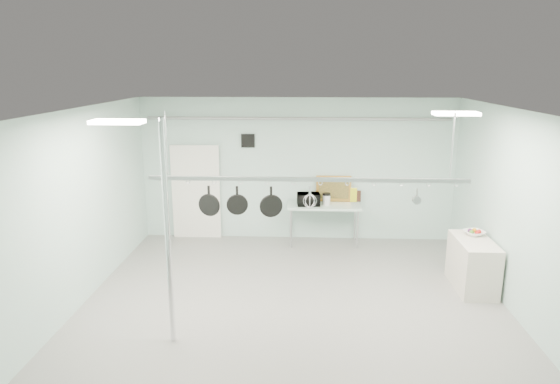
# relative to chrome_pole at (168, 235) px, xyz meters

# --- Properties ---
(floor) EXTENTS (8.00, 8.00, 0.00)m
(floor) POSITION_rel_chrome_pole_xyz_m (1.70, 0.60, -1.60)
(floor) COLOR gray
(floor) RESTS_ON ground
(ceiling) EXTENTS (7.00, 8.00, 0.02)m
(ceiling) POSITION_rel_chrome_pole_xyz_m (1.70, 0.60, 1.59)
(ceiling) COLOR silver
(ceiling) RESTS_ON back_wall
(back_wall) EXTENTS (7.00, 0.02, 3.20)m
(back_wall) POSITION_rel_chrome_pole_xyz_m (1.70, 4.59, 0.00)
(back_wall) COLOR #9FBFB7
(back_wall) RESTS_ON floor
(right_wall) EXTENTS (0.02, 8.00, 3.20)m
(right_wall) POSITION_rel_chrome_pole_xyz_m (5.19, 0.60, 0.00)
(right_wall) COLOR #9FBFB7
(right_wall) RESTS_ON floor
(door) EXTENTS (1.10, 0.10, 2.20)m
(door) POSITION_rel_chrome_pole_xyz_m (-0.60, 4.54, -0.55)
(door) COLOR silver
(door) RESTS_ON floor
(wall_vent) EXTENTS (0.30, 0.04, 0.30)m
(wall_vent) POSITION_rel_chrome_pole_xyz_m (0.60, 4.57, 0.65)
(wall_vent) COLOR black
(wall_vent) RESTS_ON back_wall
(conduit_pipe) EXTENTS (6.60, 0.07, 0.07)m
(conduit_pipe) POSITION_rel_chrome_pole_xyz_m (1.70, 4.50, 1.15)
(conduit_pipe) COLOR gray
(conduit_pipe) RESTS_ON back_wall
(chrome_pole) EXTENTS (0.08, 0.08, 3.20)m
(chrome_pole) POSITION_rel_chrome_pole_xyz_m (0.00, 0.00, 0.00)
(chrome_pole) COLOR silver
(chrome_pole) RESTS_ON floor
(prep_table) EXTENTS (1.60, 0.70, 0.91)m
(prep_table) POSITION_rel_chrome_pole_xyz_m (2.30, 4.20, -0.77)
(prep_table) COLOR #ABC9BD
(prep_table) RESTS_ON floor
(side_cabinet) EXTENTS (0.60, 1.20, 0.90)m
(side_cabinet) POSITION_rel_chrome_pole_xyz_m (4.85, 2.00, -1.15)
(side_cabinet) COLOR beige
(side_cabinet) RESTS_ON floor
(pot_rack) EXTENTS (4.80, 0.06, 1.00)m
(pot_rack) POSITION_rel_chrome_pole_xyz_m (1.90, 0.90, 0.63)
(pot_rack) COLOR #B7B7BC
(pot_rack) RESTS_ON ceiling
(light_panel_left) EXTENTS (0.65, 0.30, 0.05)m
(light_panel_left) POSITION_rel_chrome_pole_xyz_m (-0.50, -0.20, 1.56)
(light_panel_left) COLOR white
(light_panel_left) RESTS_ON ceiling
(light_panel_right) EXTENTS (0.65, 0.30, 0.05)m
(light_panel_right) POSITION_rel_chrome_pole_xyz_m (4.10, 1.20, 1.56)
(light_panel_right) COLOR white
(light_panel_right) RESTS_ON ceiling
(microwave) EXTENTS (0.52, 0.37, 0.27)m
(microwave) POSITION_rel_chrome_pole_xyz_m (1.96, 4.12, -0.56)
(microwave) COLOR black
(microwave) RESTS_ON prep_table
(coffee_canister) EXTENTS (0.17, 0.17, 0.22)m
(coffee_canister) POSITION_rel_chrome_pole_xyz_m (2.35, 4.17, -0.58)
(coffee_canister) COLOR silver
(coffee_canister) RESTS_ON prep_table
(painting_large) EXTENTS (0.78, 0.15, 0.58)m
(painting_large) POSITION_rel_chrome_pole_xyz_m (2.52, 4.50, -0.41)
(painting_large) COLOR #C18233
(painting_large) RESTS_ON prep_table
(painting_small) EXTENTS (0.30, 0.10, 0.25)m
(painting_small) POSITION_rel_chrome_pole_xyz_m (2.98, 4.50, -0.57)
(painting_small) COLOR black
(painting_small) RESTS_ON prep_table
(fruit_bowl) EXTENTS (0.45, 0.45, 0.08)m
(fruit_bowl) POSITION_rel_chrome_pole_xyz_m (4.92, 2.27, -0.66)
(fruit_bowl) COLOR white
(fruit_bowl) RESTS_ON side_cabinet
(skillet_left) EXTENTS (0.35, 0.14, 0.48)m
(skillet_left) POSITION_rel_chrome_pole_xyz_m (0.41, 0.90, 0.25)
(skillet_left) COLOR black
(skillet_left) RESTS_ON pot_rack
(skillet_mid) EXTENTS (0.33, 0.10, 0.45)m
(skillet_mid) POSITION_rel_chrome_pole_xyz_m (0.84, 0.90, 0.26)
(skillet_mid) COLOR black
(skillet_mid) RESTS_ON pot_rack
(skillet_right) EXTENTS (0.35, 0.14, 0.47)m
(skillet_right) POSITION_rel_chrome_pole_xyz_m (1.36, 0.90, 0.25)
(skillet_right) COLOR black
(skillet_right) RESTS_ON pot_rack
(whisk) EXTENTS (0.24, 0.24, 0.35)m
(whisk) POSITION_rel_chrome_pole_xyz_m (1.95, 0.90, 0.31)
(whisk) COLOR #A4A4A8
(whisk) RESTS_ON pot_rack
(grater) EXTENTS (0.10, 0.04, 0.23)m
(grater) POSITION_rel_chrome_pole_xyz_m (2.60, 0.90, 0.37)
(grater) COLOR gold
(grater) RESTS_ON pot_rack
(saucepan) EXTENTS (0.14, 0.11, 0.23)m
(saucepan) POSITION_rel_chrome_pole_xyz_m (3.54, 0.90, 0.37)
(saucepan) COLOR #B7B7BC
(saucepan) RESTS_ON pot_rack
(fruit_cluster) EXTENTS (0.24, 0.24, 0.09)m
(fruit_cluster) POSITION_rel_chrome_pole_xyz_m (4.92, 2.27, -0.62)
(fruit_cluster) COLOR red
(fruit_cluster) RESTS_ON fruit_bowl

